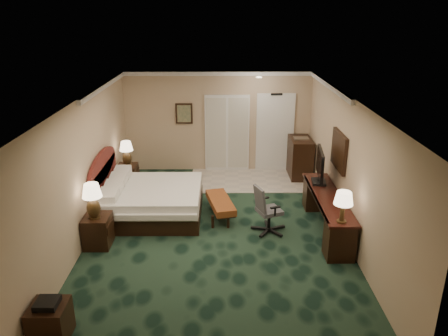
{
  "coord_description": "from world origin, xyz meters",
  "views": [
    {
      "loc": [
        0.09,
        -7.73,
        4.24
      ],
      "look_at": [
        0.15,
        0.6,
        1.19
      ],
      "focal_mm": 35.0,
      "sensor_mm": 36.0,
      "label": 1
    }
  ],
  "objects_px": {
    "bed": "(153,201)",
    "tv": "(320,167)",
    "side_table": "(50,322)",
    "minibar": "(300,158)",
    "bed_bench": "(220,208)",
    "desk": "(326,213)",
    "lamp_far": "(127,153)",
    "nightstand_far": "(128,177)",
    "nightstand_near": "(98,231)",
    "lamp_near": "(93,201)",
    "desk_chair": "(269,209)"
  },
  "relations": [
    {
      "from": "bed_bench",
      "to": "bed",
      "type": "bearing_deg",
      "value": 163.41
    },
    {
      "from": "lamp_near",
      "to": "tv",
      "type": "height_order",
      "value": "tv"
    },
    {
      "from": "desk",
      "to": "nightstand_near",
      "type": "bearing_deg",
      "value": -172.61
    },
    {
      "from": "bed",
      "to": "desk",
      "type": "xyz_separation_m",
      "value": [
        3.58,
        -0.7,
        0.05
      ]
    },
    {
      "from": "bed",
      "to": "minibar",
      "type": "height_order",
      "value": "minibar"
    },
    {
      "from": "bed",
      "to": "bed_bench",
      "type": "bearing_deg",
      "value": -3.72
    },
    {
      "from": "lamp_near",
      "to": "side_table",
      "type": "bearing_deg",
      "value": -89.35
    },
    {
      "from": "nightstand_near",
      "to": "side_table",
      "type": "xyz_separation_m",
      "value": [
        0.02,
        -2.5,
        -0.04
      ]
    },
    {
      "from": "lamp_near",
      "to": "bed_bench",
      "type": "distance_m",
      "value": 2.73
    },
    {
      "from": "lamp_far",
      "to": "side_table",
      "type": "relative_size",
      "value": 1.16
    },
    {
      "from": "lamp_far",
      "to": "minibar",
      "type": "bearing_deg",
      "value": 9.76
    },
    {
      "from": "bed",
      "to": "bed_bench",
      "type": "height_order",
      "value": "bed"
    },
    {
      "from": "nightstand_near",
      "to": "side_table",
      "type": "bearing_deg",
      "value": -89.65
    },
    {
      "from": "nightstand_far",
      "to": "desk_chair",
      "type": "xyz_separation_m",
      "value": [
        3.29,
        -2.3,
        0.2
      ]
    },
    {
      "from": "bed",
      "to": "nightstand_far",
      "type": "height_order",
      "value": "bed"
    },
    {
      "from": "lamp_far",
      "to": "desk",
      "type": "xyz_separation_m",
      "value": [
        4.43,
        -2.27,
        -0.53
      ]
    },
    {
      "from": "nightstand_far",
      "to": "minibar",
      "type": "height_order",
      "value": "minibar"
    },
    {
      "from": "tv",
      "to": "minibar",
      "type": "relative_size",
      "value": 0.9
    },
    {
      "from": "bed_bench",
      "to": "tv",
      "type": "height_order",
      "value": "tv"
    },
    {
      "from": "lamp_far",
      "to": "nightstand_near",
      "type": "bearing_deg",
      "value": -90.22
    },
    {
      "from": "bed",
      "to": "lamp_far",
      "type": "distance_m",
      "value": 1.88
    },
    {
      "from": "minibar",
      "to": "bed_bench",
      "type": "bearing_deg",
      "value": -130.97
    },
    {
      "from": "bed",
      "to": "nightstand_far",
      "type": "xyz_separation_m",
      "value": [
        -0.86,
        1.55,
        -0.03
      ]
    },
    {
      "from": "lamp_near",
      "to": "desk",
      "type": "height_order",
      "value": "lamp_near"
    },
    {
      "from": "nightstand_far",
      "to": "tv",
      "type": "height_order",
      "value": "tv"
    },
    {
      "from": "bed_bench",
      "to": "side_table",
      "type": "xyz_separation_m",
      "value": [
        -2.29,
        -3.68,
        0.06
      ]
    },
    {
      "from": "lamp_near",
      "to": "desk_chair",
      "type": "height_order",
      "value": "lamp_near"
    },
    {
      "from": "nightstand_near",
      "to": "minibar",
      "type": "xyz_separation_m",
      "value": [
        4.42,
        3.61,
        0.22
      ]
    },
    {
      "from": "bed",
      "to": "tv",
      "type": "relative_size",
      "value": 2.17
    },
    {
      "from": "side_table",
      "to": "desk",
      "type": "bearing_deg",
      "value": 34.78
    },
    {
      "from": "nightstand_near",
      "to": "tv",
      "type": "xyz_separation_m",
      "value": [
        4.4,
        1.28,
        0.81
      ]
    },
    {
      "from": "bed_bench",
      "to": "nightstand_near",
      "type": "bearing_deg",
      "value": -165.77
    },
    {
      "from": "lamp_near",
      "to": "bed_bench",
      "type": "height_order",
      "value": "lamp_near"
    },
    {
      "from": "nightstand_near",
      "to": "tv",
      "type": "relative_size",
      "value": 0.64
    },
    {
      "from": "nightstand_far",
      "to": "lamp_near",
      "type": "height_order",
      "value": "lamp_near"
    },
    {
      "from": "side_table",
      "to": "desk_chair",
      "type": "xyz_separation_m",
      "value": [
        3.27,
        3.02,
        0.23
      ]
    },
    {
      "from": "nightstand_far",
      "to": "bed",
      "type": "bearing_deg",
      "value": -60.77
    },
    {
      "from": "desk",
      "to": "bed",
      "type": "bearing_deg",
      "value": 168.94
    },
    {
      "from": "lamp_near",
      "to": "lamp_far",
      "type": "xyz_separation_m",
      "value": [
        0.02,
        2.91,
        -0.04
      ]
    },
    {
      "from": "bed",
      "to": "minibar",
      "type": "xyz_separation_m",
      "value": [
        3.55,
        2.33,
        0.2
      ]
    },
    {
      "from": "nightstand_near",
      "to": "desk",
      "type": "bearing_deg",
      "value": 7.39
    },
    {
      "from": "bed_bench",
      "to": "desk_chair",
      "type": "distance_m",
      "value": 1.21
    },
    {
      "from": "tv",
      "to": "minibar",
      "type": "height_order",
      "value": "tv"
    },
    {
      "from": "tv",
      "to": "side_table",
      "type": "bearing_deg",
      "value": -132.56
    },
    {
      "from": "nightstand_near",
      "to": "bed_bench",
      "type": "height_order",
      "value": "nightstand_near"
    },
    {
      "from": "lamp_far",
      "to": "desk",
      "type": "height_order",
      "value": "lamp_far"
    },
    {
      "from": "nightstand_far",
      "to": "bed_bench",
      "type": "xyz_separation_m",
      "value": [
        2.31,
        -1.64,
        -0.09
      ]
    },
    {
      "from": "side_table",
      "to": "nightstand_near",
      "type": "bearing_deg",
      "value": 90.35
    },
    {
      "from": "bed",
      "to": "desk_chair",
      "type": "relative_size",
      "value": 2.05
    },
    {
      "from": "tv",
      "to": "nightstand_near",
      "type": "bearing_deg",
      "value": -157.06
    }
  ]
}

